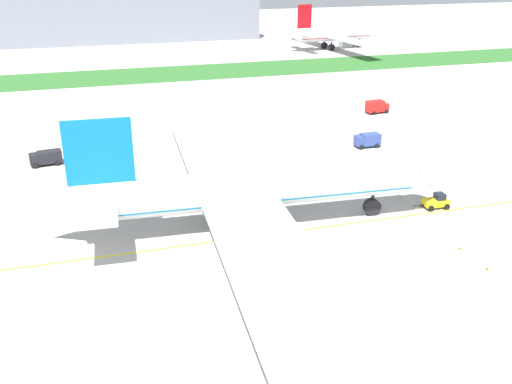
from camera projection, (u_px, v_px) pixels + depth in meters
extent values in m
plane|color=#ADAAA5|center=(244.00, 239.00, 78.11)|extent=(600.00, 600.00, 0.00)
cube|color=yellow|center=(243.00, 238.00, 78.51)|extent=(280.00, 0.36, 0.01)
cube|color=#2D6628|center=(144.00, 75.00, 178.41)|extent=(320.00, 24.00, 0.10)
cylinder|color=white|center=(253.00, 188.00, 79.40)|extent=(46.70, 7.60, 5.16)
cube|color=#0C6B9E|center=(253.00, 194.00, 79.75)|extent=(44.82, 7.09, 0.62)
sphere|color=white|center=(420.00, 173.00, 84.73)|extent=(4.90, 4.90, 4.90)
cone|color=white|center=(54.00, 203.00, 73.72)|extent=(5.90, 4.68, 4.39)
cube|color=#0C6B9E|center=(99.00, 152.00, 72.60)|extent=(8.38, 0.95, 8.26)
cube|color=white|center=(96.00, 182.00, 79.31)|extent=(5.54, 8.52, 0.36)
cube|color=white|center=(95.00, 213.00, 70.05)|extent=(5.54, 8.52, 0.36)
cube|color=white|center=(208.00, 142.00, 100.25)|extent=(12.41, 42.33, 0.41)
cube|color=white|center=(285.00, 284.00, 58.04)|extent=(12.41, 42.33, 0.41)
cylinder|color=#B7BABF|center=(227.00, 169.00, 92.69)|extent=(5.05, 3.09, 2.84)
cylinder|color=black|center=(242.00, 168.00, 93.22)|extent=(0.58, 3.00, 2.98)
cylinder|color=#B7BABF|center=(273.00, 252.00, 67.40)|extent=(5.05, 3.09, 2.84)
cylinder|color=black|center=(294.00, 249.00, 67.93)|extent=(0.58, 3.00, 2.98)
cylinder|color=black|center=(373.00, 200.00, 84.59)|extent=(0.54, 0.54, 2.00)
cylinder|color=black|center=(372.00, 207.00, 84.98)|extent=(2.51, 1.23, 2.45)
cylinder|color=black|center=(223.00, 207.00, 82.40)|extent=(0.54, 0.54, 2.00)
cylinder|color=black|center=(223.00, 214.00, 82.79)|extent=(2.51, 1.23, 2.45)
cylinder|color=black|center=(230.00, 223.00, 77.54)|extent=(0.54, 0.54, 2.00)
cylinder|color=black|center=(230.00, 230.00, 77.92)|extent=(2.51, 1.23, 2.45)
cube|color=black|center=(415.00, 169.00, 84.32)|extent=(2.01, 3.96, 0.93)
sphere|color=black|center=(118.00, 190.00, 77.67)|extent=(0.36, 0.36, 0.36)
sphere|color=black|center=(139.00, 188.00, 78.26)|extent=(0.36, 0.36, 0.36)
sphere|color=black|center=(160.00, 186.00, 78.85)|extent=(0.36, 0.36, 0.36)
sphere|color=black|center=(180.00, 184.00, 79.44)|extent=(0.36, 0.36, 0.36)
sphere|color=black|center=(200.00, 183.00, 80.02)|extent=(0.36, 0.36, 0.36)
sphere|color=black|center=(220.00, 181.00, 80.61)|extent=(0.36, 0.36, 0.36)
sphere|color=black|center=(239.00, 179.00, 81.20)|extent=(0.36, 0.36, 0.36)
sphere|color=black|center=(258.00, 177.00, 81.79)|extent=(0.36, 0.36, 0.36)
sphere|color=black|center=(277.00, 176.00, 82.37)|extent=(0.36, 0.36, 0.36)
sphere|color=black|center=(296.00, 174.00, 82.96)|extent=(0.36, 0.36, 0.36)
sphere|color=black|center=(314.00, 173.00, 83.55)|extent=(0.36, 0.36, 0.36)
sphere|color=black|center=(332.00, 171.00, 84.14)|extent=(0.36, 0.36, 0.36)
sphere|color=black|center=(350.00, 169.00, 84.72)|extent=(0.36, 0.36, 0.36)
sphere|color=black|center=(367.00, 168.00, 85.31)|extent=(0.36, 0.36, 0.36)
cube|color=yellow|center=(436.00, 202.00, 87.31)|extent=(3.78, 2.22, 0.90)
cube|color=black|center=(440.00, 196.00, 87.08)|extent=(1.40, 1.61, 0.90)
cylinder|color=black|center=(419.00, 206.00, 86.83)|extent=(1.80, 0.21, 0.12)
cylinder|color=black|center=(431.00, 208.00, 86.29)|extent=(0.92, 0.40, 0.90)
cylinder|color=black|center=(424.00, 203.00, 88.11)|extent=(0.92, 0.40, 0.90)
cylinder|color=black|center=(447.00, 207.00, 86.85)|extent=(0.92, 0.40, 0.90)
cylinder|color=black|center=(440.00, 201.00, 88.67)|extent=(0.92, 0.40, 0.90)
cylinder|color=black|center=(253.00, 312.00, 61.79)|extent=(0.12, 0.12, 0.84)
cylinder|color=#BFE519|center=(254.00, 306.00, 61.56)|extent=(0.10, 0.10, 0.54)
cylinder|color=black|center=(251.00, 313.00, 61.74)|extent=(0.12, 0.12, 0.84)
cylinder|color=#BFE519|center=(249.00, 307.00, 61.44)|extent=(0.10, 0.10, 0.54)
cube|color=#BFE519|center=(252.00, 307.00, 61.49)|extent=(0.45, 0.25, 0.60)
sphere|color=#8C6647|center=(252.00, 303.00, 61.33)|extent=(0.23, 0.23, 0.23)
cube|color=#F2590C|center=(487.00, 269.00, 70.81)|extent=(0.36, 0.36, 0.03)
cone|color=#F2590C|center=(487.00, 267.00, 70.70)|extent=(0.28, 0.28, 0.55)
cylinder|color=white|center=(487.00, 267.00, 70.69)|extent=(0.17, 0.17, 0.06)
cube|color=#F2590C|center=(460.00, 249.00, 75.60)|extent=(0.36, 0.36, 0.03)
cone|color=#F2590C|center=(460.00, 247.00, 75.49)|extent=(0.28, 0.28, 0.55)
cylinder|color=white|center=(460.00, 247.00, 75.48)|extent=(0.17, 0.17, 0.06)
cube|color=black|center=(50.00, 157.00, 104.53)|extent=(4.36, 2.77, 2.09)
cube|color=black|center=(34.00, 159.00, 103.58)|extent=(1.87, 2.35, 1.87)
cube|color=#263347|center=(29.00, 158.00, 103.15)|extent=(0.33, 1.88, 0.82)
cylinder|color=black|center=(36.00, 166.00, 102.99)|extent=(0.93, 0.42, 0.90)
cylinder|color=black|center=(34.00, 162.00, 104.88)|extent=(0.93, 0.42, 0.90)
cylinder|color=black|center=(57.00, 163.00, 104.37)|extent=(0.93, 0.42, 0.90)
cylinder|color=black|center=(56.00, 159.00, 106.26)|extent=(0.93, 0.42, 0.90)
cube|color=#33478C|center=(370.00, 139.00, 113.93)|extent=(3.62, 2.38, 2.13)
cube|color=#33478C|center=(359.00, 141.00, 113.36)|extent=(1.41, 2.28, 1.90)
cube|color=#263347|center=(356.00, 139.00, 113.04)|extent=(0.08, 1.99, 0.84)
cylinder|color=black|center=(362.00, 147.00, 112.68)|extent=(0.90, 0.30, 0.90)
cylinder|color=black|center=(356.00, 144.00, 114.77)|extent=(0.90, 0.30, 0.90)
cylinder|color=black|center=(377.00, 146.00, 113.53)|extent=(0.90, 0.30, 0.90)
cylinder|color=black|center=(371.00, 142.00, 115.62)|extent=(0.90, 0.30, 0.90)
cube|color=#B21E19|center=(375.00, 106.00, 136.80)|extent=(4.28, 2.79, 2.55)
cube|color=#B21E19|center=(384.00, 107.00, 137.94)|extent=(1.84, 2.36, 1.69)
cube|color=#263347|center=(387.00, 105.00, 138.09)|extent=(0.34, 1.89, 0.74)
cylinder|color=black|center=(381.00, 109.00, 139.22)|extent=(0.93, 0.42, 0.90)
cylinder|color=black|center=(386.00, 111.00, 137.32)|extent=(0.93, 0.42, 0.90)
cylinder|color=black|center=(368.00, 111.00, 137.86)|extent=(0.93, 0.42, 0.90)
cylinder|color=black|center=(374.00, 113.00, 135.96)|extent=(0.93, 0.42, 0.90)
cylinder|color=white|center=(334.00, 34.00, 221.76)|extent=(30.77, 8.77, 5.20)
cube|color=#B20C14|center=(334.00, 36.00, 222.10)|extent=(29.51, 8.21, 0.62)
sphere|color=white|center=(371.00, 31.00, 227.84)|extent=(4.94, 4.94, 4.94)
cone|color=white|center=(292.00, 35.00, 215.19)|extent=(6.20, 5.06, 4.42)
cube|color=#B20C14|center=(305.00, 16.00, 214.49)|extent=(5.49, 1.17, 8.31)
cube|color=white|center=(296.00, 32.00, 220.97)|extent=(4.30, 8.65, 0.36)
cube|color=white|center=(309.00, 35.00, 212.16)|extent=(4.30, 8.65, 0.36)
cube|color=white|center=(310.00, 30.00, 235.24)|extent=(9.88, 27.93, 0.42)
cube|color=white|center=(354.00, 41.00, 207.66)|extent=(9.88, 27.93, 0.42)
cylinder|color=#B7BABF|center=(319.00, 36.00, 230.96)|extent=(5.24, 3.42, 2.86)
cylinder|color=black|center=(325.00, 36.00, 231.86)|extent=(0.78, 3.03, 3.00)
cylinder|color=#B7BABF|center=(346.00, 43.00, 213.81)|extent=(5.24, 3.42, 2.86)
cylinder|color=black|center=(352.00, 43.00, 214.72)|extent=(0.78, 3.03, 3.00)
cylinder|color=black|center=(360.00, 42.00, 227.37)|extent=(0.54, 0.54, 2.01)
cylinder|color=black|center=(359.00, 44.00, 227.75)|extent=(2.58, 1.40, 2.47)
cylinder|color=black|center=(324.00, 43.00, 224.56)|extent=(0.54, 0.54, 2.01)
cylinder|color=black|center=(324.00, 45.00, 224.95)|extent=(2.58, 1.40, 2.47)
cylinder|color=black|center=(332.00, 45.00, 219.94)|extent=(0.54, 0.54, 2.01)
cylinder|color=black|center=(331.00, 47.00, 220.32)|extent=(2.58, 1.40, 2.47)
cube|color=gray|center=(104.00, 19.00, 238.09)|extent=(125.91, 20.00, 18.00)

